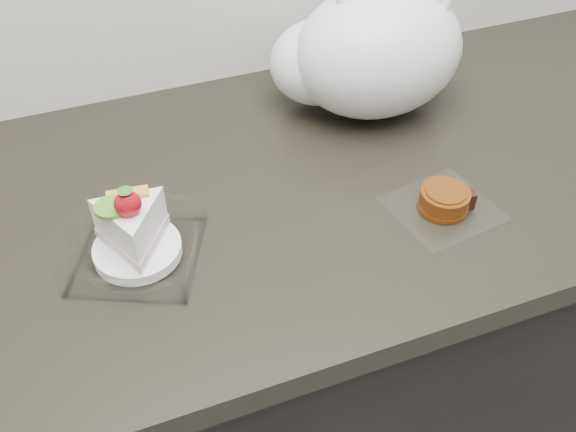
% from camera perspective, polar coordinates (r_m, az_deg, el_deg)
% --- Properties ---
extents(counter, '(2.04, 0.64, 0.90)m').
position_cam_1_polar(counter, '(1.28, -1.61, -12.82)').
color(counter, black).
rests_on(counter, ground).
extents(cake_tray, '(0.20, 0.20, 0.12)m').
position_cam_1_polar(cake_tray, '(0.84, -13.45, -1.96)').
color(cake_tray, white).
rests_on(cake_tray, counter).
extents(mooncake_wrap, '(0.16, 0.15, 0.03)m').
position_cam_1_polar(mooncake_wrap, '(0.92, 13.77, 1.29)').
color(mooncake_wrap, white).
rests_on(mooncake_wrap, counter).
extents(plastic_bag, '(0.34, 0.28, 0.26)m').
position_cam_1_polar(plastic_bag, '(1.06, 6.97, 14.21)').
color(plastic_bag, white).
rests_on(plastic_bag, counter).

